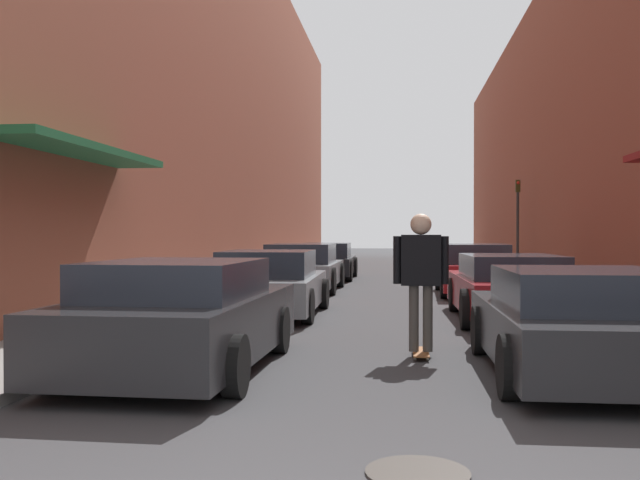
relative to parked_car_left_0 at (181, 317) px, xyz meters
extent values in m
plane|color=#38383A|center=(2.22, 13.10, -0.63)|extent=(100.22, 100.22, 0.00)
cube|color=gray|center=(-2.01, 17.65, -0.57)|extent=(1.80, 45.55, 0.12)
cube|color=gray|center=(6.45, 17.65, -0.57)|extent=(1.80, 45.55, 0.12)
cube|color=brown|center=(-4.91, 17.65, 5.90)|extent=(4.00, 45.55, 13.06)
cube|color=#1E6038|center=(-2.51, 2.85, 2.27)|extent=(1.00, 4.80, 0.12)
cube|color=brown|center=(9.35, 17.65, 4.48)|extent=(4.00, 45.55, 10.22)
cube|color=#232326|center=(0.00, 0.04, -0.11)|extent=(2.00, 4.20, 0.70)
cube|color=#232833|center=(0.00, -0.17, 0.45)|extent=(1.72, 2.20, 0.41)
cylinder|color=black|center=(-0.93, 1.33, -0.32)|extent=(0.18, 0.62, 0.62)
cylinder|color=black|center=(0.93, 1.33, -0.32)|extent=(0.18, 0.62, 0.62)
cylinder|color=black|center=(-0.93, -1.24, -0.32)|extent=(0.18, 0.62, 0.62)
cylinder|color=black|center=(0.93, -1.24, -0.32)|extent=(0.18, 0.62, 0.62)
cube|color=gray|center=(0.00, 5.60, -0.16)|extent=(1.95, 4.17, 0.59)
cube|color=#232833|center=(0.00, 5.39, 0.38)|extent=(1.68, 2.19, 0.49)
cylinder|color=black|center=(-0.90, 6.87, -0.31)|extent=(0.18, 0.63, 0.63)
cylinder|color=black|center=(0.91, 6.87, -0.31)|extent=(0.18, 0.63, 0.63)
cylinder|color=black|center=(-0.90, 4.32, -0.31)|extent=(0.18, 0.63, 0.63)
cylinder|color=black|center=(0.91, 4.32, -0.31)|extent=(0.18, 0.63, 0.63)
cube|color=gray|center=(-0.16, 11.38, -0.14)|extent=(1.92, 4.27, 0.58)
cube|color=#232833|center=(-0.16, 11.17, 0.41)|extent=(1.69, 2.22, 0.52)
cylinder|color=black|center=(-1.10, 12.70, -0.27)|extent=(0.18, 0.71, 0.71)
cylinder|color=black|center=(0.77, 12.70, -0.27)|extent=(0.18, 0.71, 0.71)
cylinder|color=black|center=(-1.10, 10.06, -0.27)|extent=(0.18, 0.71, 0.71)
cylinder|color=black|center=(0.77, 10.06, -0.27)|extent=(0.18, 0.71, 0.71)
cube|color=black|center=(-0.01, 16.40, -0.15)|extent=(1.83, 4.13, 0.55)
cube|color=#232833|center=(-0.01, 16.20, 0.37)|extent=(1.59, 2.15, 0.49)
cylinder|color=black|center=(-0.88, 17.68, -0.27)|extent=(0.18, 0.71, 0.71)
cylinder|color=black|center=(0.86, 17.68, -0.27)|extent=(0.18, 0.71, 0.71)
cylinder|color=black|center=(-0.88, 15.13, -0.27)|extent=(0.18, 0.71, 0.71)
cylinder|color=black|center=(0.86, 15.13, -0.27)|extent=(0.18, 0.71, 0.71)
cube|color=#232326|center=(4.50, 0.24, -0.15)|extent=(1.96, 4.14, 0.60)
cube|color=#232833|center=(4.50, 0.04, 0.36)|extent=(1.72, 2.15, 0.42)
cylinder|color=black|center=(3.55, 1.52, -0.31)|extent=(0.18, 0.63, 0.63)
cylinder|color=black|center=(5.45, 1.52, -0.31)|extent=(0.18, 0.63, 0.63)
cylinder|color=black|center=(3.55, -1.04, -0.31)|extent=(0.18, 0.63, 0.63)
cube|color=maroon|center=(4.48, 5.27, -0.13)|extent=(1.95, 4.49, 0.61)
cube|color=#232833|center=(4.48, 5.05, 0.37)|extent=(1.67, 2.35, 0.41)
cylinder|color=black|center=(3.59, 6.65, -0.29)|extent=(0.18, 0.68, 0.68)
cylinder|color=black|center=(5.38, 6.65, -0.29)|extent=(0.18, 0.68, 0.68)
cylinder|color=black|center=(3.59, 3.90, -0.29)|extent=(0.18, 0.68, 0.68)
cylinder|color=black|center=(5.38, 3.90, -0.29)|extent=(0.18, 0.68, 0.68)
cube|color=maroon|center=(4.42, 10.72, -0.12)|extent=(1.84, 4.14, 0.64)
cube|color=#232833|center=(4.42, 10.52, 0.44)|extent=(1.59, 2.17, 0.48)
cylinder|color=black|center=(3.56, 11.99, -0.29)|extent=(0.18, 0.66, 0.66)
cylinder|color=black|center=(5.28, 11.99, -0.29)|extent=(0.18, 0.66, 0.66)
cylinder|color=black|center=(3.56, 9.45, -0.29)|extent=(0.18, 0.66, 0.66)
cylinder|color=black|center=(5.28, 9.45, -0.29)|extent=(0.18, 0.66, 0.66)
cube|color=brown|center=(2.78, 1.24, -0.56)|extent=(0.20, 0.78, 0.02)
cylinder|color=beige|center=(2.70, 1.49, -0.60)|extent=(0.03, 0.06, 0.06)
cylinder|color=beige|center=(2.85, 1.49, -0.60)|extent=(0.03, 0.06, 0.06)
cylinder|color=beige|center=(2.70, 0.99, -0.60)|extent=(0.03, 0.06, 0.06)
cylinder|color=beige|center=(2.85, 0.99, -0.60)|extent=(0.03, 0.06, 0.06)
cylinder|color=#47423D|center=(2.69, 1.24, -0.13)|extent=(0.13, 0.13, 0.85)
cylinder|color=#47423D|center=(2.86, 1.24, -0.13)|extent=(0.13, 0.13, 0.85)
cube|color=black|center=(2.78, 1.24, 0.62)|extent=(0.51, 0.23, 0.65)
sphere|color=beige|center=(2.78, 1.24, 1.08)|extent=(0.27, 0.27, 0.27)
cylinder|color=black|center=(2.47, 1.24, 0.62)|extent=(0.10, 0.10, 0.61)
cylinder|color=black|center=(3.08, 1.24, 0.62)|extent=(0.10, 0.10, 0.61)
cylinder|color=#332D28|center=(2.63, -3.23, -0.62)|extent=(0.70, 0.70, 0.02)
cylinder|color=#2D2D2D|center=(6.80, 18.91, 1.20)|extent=(0.10, 0.10, 3.42)
cube|color=#332D0F|center=(6.80, 18.91, 2.69)|extent=(0.16, 0.16, 0.45)
sphere|color=red|center=(6.80, 18.82, 2.80)|extent=(0.11, 0.11, 0.11)
camera|label=1|loc=(2.52, -7.98, 0.98)|focal=40.00mm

